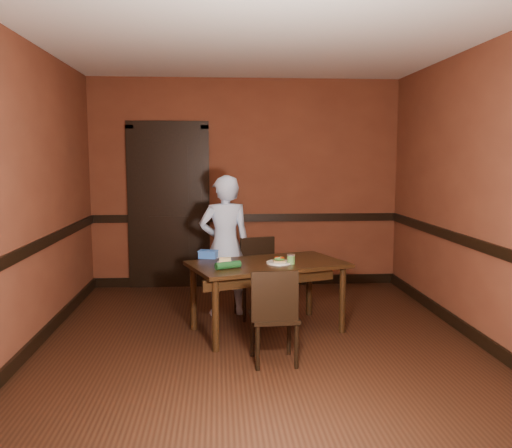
{
  "coord_description": "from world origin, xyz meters",
  "views": [
    {
      "loc": [
        -0.36,
        -4.82,
        1.69
      ],
      "look_at": [
        0.0,
        0.35,
        1.05
      ],
      "focal_mm": 38.0,
      "sensor_mm": 36.0,
      "label": 1
    }
  ],
  "objects": [
    {
      "name": "baseboard_right",
      "position": [
        1.99,
        0.0,
        0.06
      ],
      "size": [
        0.03,
        4.5,
        0.12
      ],
      "primitive_type": "cube",
      "color": "black",
      "rests_on": "ground"
    },
    {
      "name": "sauce_jar",
      "position": [
        0.32,
        0.21,
        0.73
      ],
      "size": [
        0.08,
        0.08,
        0.09
      ],
      "rotation": [
        0.0,
        0.0,
        0.07
      ],
      "color": "#579143",
      "rests_on": "dining_table"
    },
    {
      "name": "door",
      "position": [
        -1.0,
        2.22,
        1.09
      ],
      "size": [
        1.05,
        0.07,
        2.2
      ],
      "color": "black",
      "rests_on": "ground"
    },
    {
      "name": "chair_far",
      "position": [
        0.02,
        0.8,
        0.41
      ],
      "size": [
        0.47,
        0.47,
        0.83
      ],
      "primitive_type": null,
      "rotation": [
        0.0,
        0.0,
        0.24
      ],
      "color": "black",
      "rests_on": "floor"
    },
    {
      "name": "sandwich_plate",
      "position": [
        0.21,
        0.24,
        0.7
      ],
      "size": [
        0.24,
        0.24,
        0.06
      ],
      "rotation": [
        0.0,
        0.0,
        -0.17
      ],
      "color": "white",
      "rests_on": "dining_table"
    },
    {
      "name": "food_tub",
      "position": [
        -0.47,
        0.57,
        0.72
      ],
      "size": [
        0.21,
        0.17,
        0.08
      ],
      "rotation": [
        0.0,
        0.0,
        -0.25
      ],
      "color": "blue",
      "rests_on": "dining_table"
    },
    {
      "name": "wrapped_veg",
      "position": [
        -0.28,
        0.03,
        0.72
      ],
      "size": [
        0.25,
        0.17,
        0.07
      ],
      "primitive_type": "cylinder",
      "rotation": [
        0.0,
        1.57,
        0.45
      ],
      "color": "#16471E",
      "rests_on": "dining_table"
    },
    {
      "name": "dining_table",
      "position": [
        0.11,
        0.29,
        0.34
      ],
      "size": [
        1.64,
        1.25,
        0.68
      ],
      "primitive_type": "cube",
      "rotation": [
        0.0,
        0.0,
        0.34
      ],
      "color": "black",
      "rests_on": "floor"
    },
    {
      "name": "baseboard_back",
      "position": [
        0.0,
        2.23,
        0.06
      ],
      "size": [
        4.0,
        0.03,
        0.12
      ],
      "primitive_type": "cube",
      "color": "black",
      "rests_on": "ground"
    },
    {
      "name": "cheese_saucer",
      "position": [
        -0.3,
        0.33,
        0.7
      ],
      "size": [
        0.15,
        0.15,
        0.05
      ],
      "rotation": [
        0.0,
        0.0,
        -0.31
      ],
      "color": "white",
      "rests_on": "dining_table"
    },
    {
      "name": "baseboard_left",
      "position": [
        -1.99,
        0.0,
        0.06
      ],
      "size": [
        0.03,
        4.5,
        0.12
      ],
      "primitive_type": "cube",
      "color": "black",
      "rests_on": "ground"
    },
    {
      "name": "wall_left",
      "position": [
        -2.0,
        0.0,
        1.35
      ],
      "size": [
        0.02,
        4.5,
        2.7
      ],
      "primitive_type": "cube",
      "color": "brown",
      "rests_on": "ground"
    },
    {
      "name": "dado_left",
      "position": [
        -1.99,
        0.0,
        0.9
      ],
      "size": [
        0.03,
        4.5,
        0.1
      ],
      "primitive_type": "cube",
      "color": "black",
      "rests_on": "ground"
    },
    {
      "name": "wall_right",
      "position": [
        2.0,
        0.0,
        1.35
      ],
      "size": [
        0.02,
        4.5,
        2.7
      ],
      "primitive_type": "cube",
      "color": "brown",
      "rests_on": "ground"
    },
    {
      "name": "person",
      "position": [
        -0.29,
        0.9,
        0.75
      ],
      "size": [
        0.59,
        0.44,
        1.5
      ],
      "primitive_type": "imported",
      "rotation": [
        0.0,
        0.0,
        3.29
      ],
      "color": "#A8C0E3",
      "rests_on": "floor"
    },
    {
      "name": "dado_right",
      "position": [
        1.99,
        0.0,
        0.9
      ],
      "size": [
        0.03,
        4.5,
        0.1
      ],
      "primitive_type": "cube",
      "color": "black",
      "rests_on": "ground"
    },
    {
      "name": "chair_near",
      "position": [
        0.09,
        -0.52,
        0.4
      ],
      "size": [
        0.4,
        0.4,
        0.8
      ],
      "primitive_type": null,
      "rotation": [
        0.0,
        0.0,
        3.21
      ],
      "color": "black",
      "rests_on": "floor"
    },
    {
      "name": "wall_front",
      "position": [
        0.0,
        -2.25,
        1.35
      ],
      "size": [
        4.0,
        0.02,
        2.7
      ],
      "primitive_type": "cube",
      "color": "brown",
      "rests_on": "ground"
    },
    {
      "name": "floor",
      "position": [
        0.0,
        0.0,
        0.0
      ],
      "size": [
        4.0,
        4.5,
        0.01
      ],
      "primitive_type": "cube",
      "color": "black",
      "rests_on": "ground"
    },
    {
      "name": "dado_back",
      "position": [
        0.0,
        2.23,
        0.9
      ],
      "size": [
        4.0,
        0.03,
        0.1
      ],
      "primitive_type": "cube",
      "color": "black",
      "rests_on": "ground"
    },
    {
      "name": "wall_back",
      "position": [
        0.0,
        2.25,
        1.35
      ],
      "size": [
        4.0,
        0.02,
        2.7
      ],
      "primitive_type": "cube",
      "color": "brown",
      "rests_on": "ground"
    },
    {
      "name": "ceiling",
      "position": [
        0.0,
        0.0,
        2.7
      ],
      "size": [
        4.0,
        4.5,
        0.01
      ],
      "primitive_type": "cube",
      "color": "silver",
      "rests_on": "ground"
    }
  ]
}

